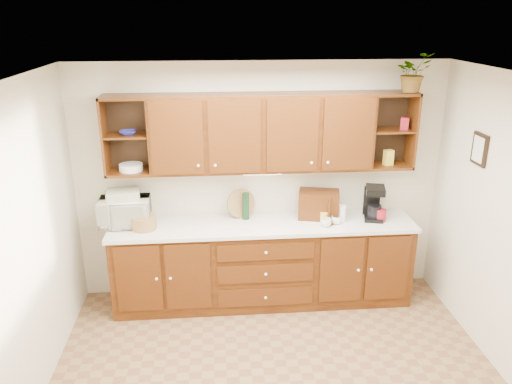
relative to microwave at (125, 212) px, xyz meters
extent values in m
plane|color=white|center=(1.45, -1.52, 1.52)|extent=(4.00, 4.00, 0.00)
plane|color=beige|center=(1.45, 0.23, 0.22)|extent=(4.00, 0.00, 4.00)
plane|color=beige|center=(-0.55, -1.52, 0.22)|extent=(0.00, 3.50, 3.50)
cube|color=black|center=(1.45, -0.07, -0.63)|extent=(3.20, 0.60, 0.90)
cube|color=silver|center=(1.45, -0.08, -0.16)|extent=(3.24, 0.64, 0.04)
cube|color=black|center=(1.45, 0.06, 0.81)|extent=(2.30, 0.33, 0.80)
cube|color=black|center=(0.07, 0.21, 0.81)|extent=(0.45, 0.02, 0.80)
cube|color=black|center=(2.82, 0.21, 0.81)|extent=(0.45, 0.02, 0.80)
cube|color=black|center=(0.07, 0.06, 0.81)|extent=(0.43, 0.30, 0.02)
cube|color=black|center=(2.82, 0.06, 0.81)|extent=(0.43, 0.30, 0.02)
cube|color=black|center=(2.82, 0.06, 1.19)|extent=(0.45, 0.33, 0.03)
cube|color=white|center=(1.45, 0.01, 0.39)|extent=(0.40, 0.05, 0.02)
cube|color=black|center=(3.43, -0.62, 0.77)|extent=(0.03, 0.24, 0.30)
cylinder|color=#9C7141|center=(0.21, -0.12, -0.07)|extent=(0.27, 0.27, 0.14)
imported|color=silver|center=(0.00, 0.00, 0.00)|extent=(0.53, 0.37, 0.29)
cube|color=#EED270|center=(0.00, 0.00, 0.19)|extent=(0.36, 0.28, 0.10)
cylinder|color=black|center=(1.28, 0.05, 0.00)|extent=(0.09, 0.09, 0.30)
cylinder|color=#9C7141|center=(1.23, 0.11, -0.14)|extent=(0.33, 0.19, 0.32)
cube|color=black|center=(2.07, 0.03, 0.01)|extent=(0.48, 0.36, 0.30)
cylinder|color=black|center=(2.14, -0.16, 0.01)|extent=(0.02, 0.02, 0.30)
cylinder|color=black|center=(2.14, -0.16, -0.14)|extent=(0.12, 0.12, 0.02)
imported|color=white|center=(2.22, -0.17, -0.10)|extent=(0.12, 0.12, 0.09)
imported|color=white|center=(2.11, -0.09, -0.10)|extent=(0.12, 0.12, 0.09)
imported|color=white|center=(2.10, -0.23, -0.10)|extent=(0.12, 0.12, 0.09)
cylinder|color=maroon|center=(2.71, -0.14, -0.08)|extent=(0.13, 0.13, 0.14)
cylinder|color=white|center=(2.30, -0.11, -0.05)|extent=(0.11, 0.11, 0.18)
cylinder|color=gold|center=(2.10, -0.12, -0.09)|extent=(0.10, 0.10, 0.11)
cube|color=black|center=(2.66, -0.07, -0.12)|extent=(0.25, 0.30, 0.04)
cube|color=black|center=(2.66, 0.02, 0.03)|extent=(0.19, 0.10, 0.31)
cube|color=black|center=(2.66, -0.07, 0.19)|extent=(0.25, 0.30, 0.07)
cylinder|color=black|center=(2.66, -0.09, -0.05)|extent=(0.18, 0.18, 0.14)
imported|color=navy|center=(0.10, 0.04, 0.84)|extent=(0.19, 0.19, 0.04)
cylinder|color=white|center=(0.09, 0.06, 0.47)|extent=(0.29, 0.29, 0.07)
cube|color=gold|center=(2.80, 0.02, 0.52)|extent=(0.11, 0.09, 0.16)
cube|color=maroon|center=(2.95, 0.04, 0.88)|extent=(0.11, 0.10, 0.13)
imported|color=#999999|center=(2.97, 0.01, 1.40)|extent=(0.44, 0.41, 0.40)
camera|label=1|loc=(0.95, -4.95, 1.97)|focal=35.00mm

